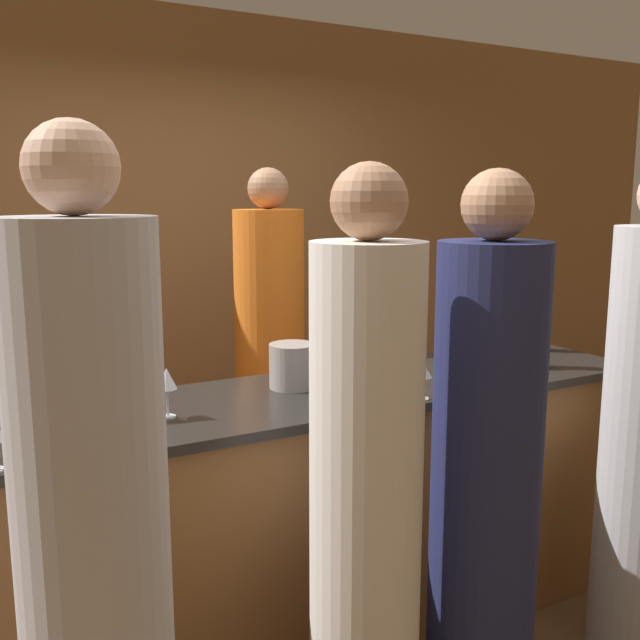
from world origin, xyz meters
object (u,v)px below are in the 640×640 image
guest_0 (485,484)px  guest_2 (96,579)px  bartender (270,375)px  wine_bottle_0 (542,325)px  guest_3 (366,512)px  wine_bottle_1 (538,338)px  ice_bucket (292,366)px  wine_bottle_2 (486,340)px

guest_0 → guest_2: size_ratio=0.96×
bartender → wine_bottle_0: 1.32m
guest_3 → wine_bottle_1: bearing=24.8°
guest_2 → wine_bottle_1: (1.98, 0.62, 0.26)m
guest_0 → ice_bucket: (-0.29, 0.77, 0.25)m
bartender → wine_bottle_1: bartender is taller
guest_0 → wine_bottle_2: 0.92m
wine_bottle_1 → wine_bottle_2: bearing=154.0°
wine_bottle_0 → wine_bottle_1: size_ratio=0.97×
wine_bottle_0 → ice_bucket: 1.33m
guest_2 → guest_3: bearing=4.0°
guest_2 → wine_bottle_0: guest_2 is taller
guest_2 → wine_bottle_2: guest_2 is taller
guest_2 → ice_bucket: bearing=42.3°
bartender → wine_bottle_0: size_ratio=5.94×
guest_3 → ice_bucket: size_ratio=10.35×
guest_3 → ice_bucket: bearing=78.8°
ice_bucket → guest_3: bearing=-101.2°
wine_bottle_2 → ice_bucket: wine_bottle_2 is taller
wine_bottle_1 → wine_bottle_2: size_ratio=1.07×
wine_bottle_1 → wine_bottle_2: 0.22m
wine_bottle_1 → ice_bucket: wine_bottle_1 is taller
bartender → guest_0: (0.06, -1.49, -0.02)m
guest_0 → guest_2: bearing=-177.3°
wine_bottle_2 → wine_bottle_1: bearing=-26.0°
wine_bottle_0 → ice_bucket: size_ratio=1.78×
bartender → wine_bottle_2: bartender is taller
bartender → guest_3: (-0.39, -1.50, -0.01)m
guest_2 → wine_bottle_1: size_ratio=5.82×
wine_bottle_2 → wine_bottle_0: bearing=16.2°
guest_0 → wine_bottle_0: bearing=37.4°
wine_bottle_2 → bartender: bearing=127.1°
guest_3 → bartender: bearing=75.4°
wine_bottle_0 → ice_bucket: (-1.33, -0.02, -0.04)m
guest_0 → wine_bottle_2: bearing=49.0°
ice_bucket → wine_bottle_2: bearing=-7.2°
guest_2 → guest_0: bearing=2.7°
wine_bottle_2 → ice_bucket: bearing=172.8°
guest_0 → wine_bottle_1: bearing=35.9°
wine_bottle_0 → wine_bottle_2: bearing=-163.8°
bartender → guest_0: bearing=92.2°
wine_bottle_1 → wine_bottle_0: bearing=41.7°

